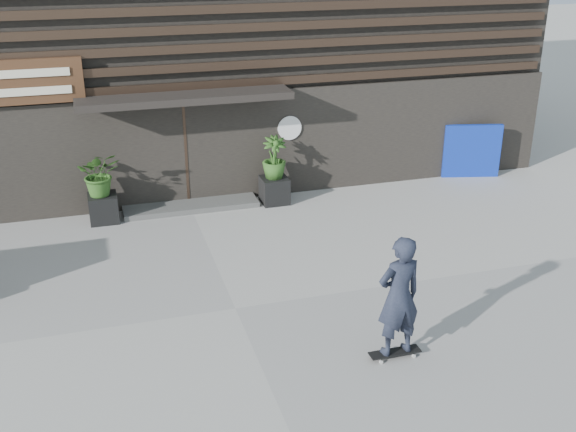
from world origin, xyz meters
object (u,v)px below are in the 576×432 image
object	(u,v)px
planter_pot_left	(103,208)
blue_tarp	(472,151)
planter_pot_right	(274,190)
skateboarder	(399,297)

from	to	relation	value
planter_pot_left	blue_tarp	xyz separation A→B (m)	(9.02, 0.30, 0.37)
planter_pot_right	skateboarder	world-z (taller)	skateboarder
blue_tarp	skateboarder	distance (m)	8.50
planter_pot_right	skateboarder	xyz separation A→B (m)	(0.05, -6.43, 0.71)
planter_pot_left	skateboarder	xyz separation A→B (m)	(3.85, -6.43, 0.71)
skateboarder	planter_pot_left	bearing A→B (deg)	120.89
blue_tarp	skateboarder	size ratio (longest dim) A/B	0.74
planter_pot_left	skateboarder	size ratio (longest dim) A/B	0.31
skateboarder	planter_pot_right	bearing A→B (deg)	90.42
planter_pot_left	planter_pot_right	world-z (taller)	same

